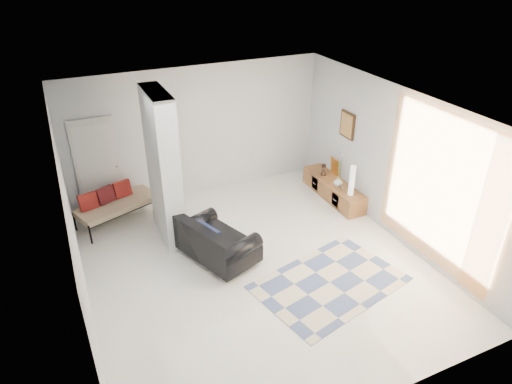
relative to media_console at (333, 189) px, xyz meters
name	(u,v)px	position (x,y,z in m)	size (l,w,h in m)	color
floor	(257,266)	(-2.52, -1.51, -0.20)	(6.00, 6.00, 0.00)	silver
ceiling	(257,110)	(-2.52, -1.51, 2.60)	(6.00, 6.00, 0.00)	white
wall_back	(198,132)	(-2.52, 1.49, 1.20)	(6.00, 6.00, 0.00)	silver
wall_front	(376,321)	(-2.52, -4.51, 1.20)	(6.00, 6.00, 0.00)	silver
wall_left	(74,236)	(-5.27, -1.51, 1.20)	(6.00, 6.00, 0.00)	silver
wall_right	(396,165)	(0.23, -1.51, 1.20)	(6.00, 6.00, 0.00)	silver
partition_column	(163,168)	(-3.62, 0.09, 1.20)	(0.35, 1.20, 2.80)	#B9C0C1
hallway_door	(98,167)	(-4.62, 1.45, 0.82)	(0.85, 0.06, 2.04)	beige
curtain	(440,191)	(0.15, -2.66, 1.25)	(2.55, 2.55, 0.00)	#F89A41
wall_art	(347,125)	(0.20, 0.00, 1.45)	(0.04, 0.45, 0.55)	#36200E
media_console	(333,189)	(0.00, 0.00, 0.00)	(0.45, 1.84, 0.80)	brown
loveseat	(215,242)	(-3.10, -1.03, 0.16)	(1.28, 1.63, 0.76)	silver
daybed	(115,203)	(-4.46, 0.96, 0.22)	(1.70, 1.16, 0.77)	black
area_rug	(330,283)	(-1.62, -2.41, -0.20)	(2.36, 1.57, 0.01)	beige
cylinder_lamp	(352,181)	(-0.02, -0.64, 0.51)	(0.12, 0.12, 0.64)	silver
bronze_figurine	(324,169)	(-0.05, 0.36, 0.33)	(0.13, 0.13, 0.27)	black
vase	(338,182)	(-0.05, -0.21, 0.29)	(0.19, 0.19, 0.20)	silver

